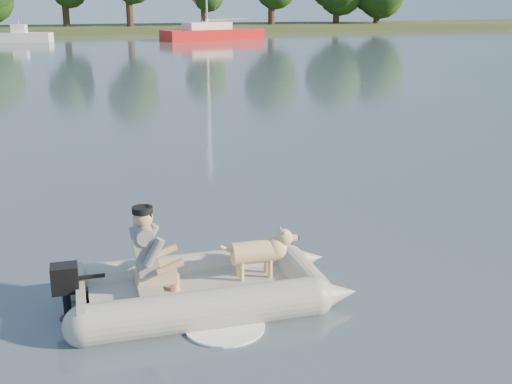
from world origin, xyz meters
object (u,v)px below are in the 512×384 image
object	(u,v)px
dinghy	(205,258)
dog	(254,256)
sailboat	(212,33)
motorboat	(21,30)
man	(146,248)

from	to	relation	value
dinghy	dog	world-z (taller)	dinghy
sailboat	dinghy	bearing A→B (deg)	-118.10
dinghy	motorboat	xyz separation A→B (m)	(-5.11, 48.70, 0.34)
dog	motorboat	world-z (taller)	motorboat
dinghy	sailboat	xyz separation A→B (m)	(10.05, 47.30, -0.05)
man	dog	size ratio (longest dim) A/B	1.16
dinghy	dog	size ratio (longest dim) A/B	4.73
dinghy	motorboat	size ratio (longest dim) A/B	0.90
dog	motorboat	size ratio (longest dim) A/B	0.19
dog	sailboat	world-z (taller)	sailboat
sailboat	motorboat	bearing A→B (deg)	158.63
dinghy	man	size ratio (longest dim) A/B	4.09
man	sailboat	xyz separation A→B (m)	(10.72, 47.25, -0.22)
dog	sailboat	bearing A→B (deg)	78.65
dinghy	motorboat	bearing A→B (deg)	95.92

